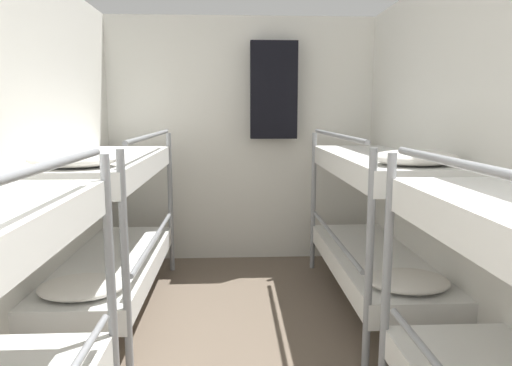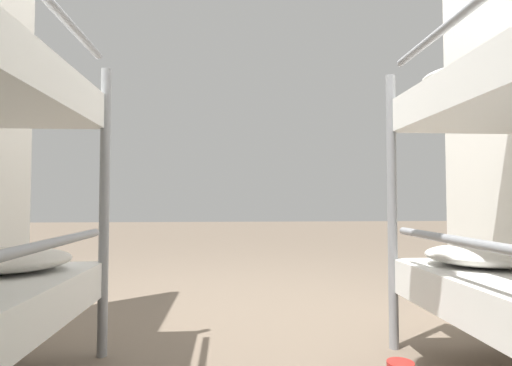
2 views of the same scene
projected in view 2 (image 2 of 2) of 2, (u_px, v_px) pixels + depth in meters
ground_plane at (246, 315)px, 2.37m from camera, size 20.00×20.00×0.00m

